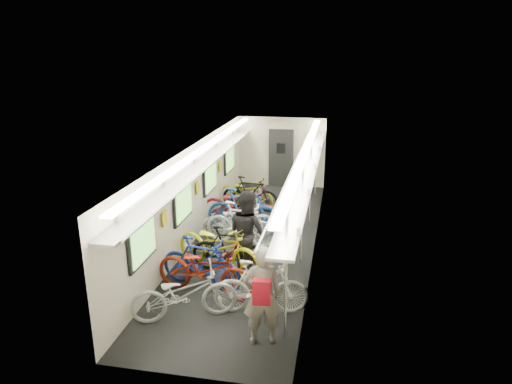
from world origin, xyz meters
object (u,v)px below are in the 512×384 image
at_px(bicycle_0, 184,294).
at_px(passenger_mid, 247,232).
at_px(bicycle_1, 201,263).
at_px(backpack, 262,292).
at_px(passenger_near, 262,295).

bearing_deg(bicycle_0, passenger_mid, -44.05).
xyz_separation_m(bicycle_1, passenger_mid, (0.76, 0.85, 0.37)).
distance_m(passenger_mid, backpack, 3.14).
height_order(passenger_near, backpack, passenger_near).
height_order(bicycle_1, backpack, backpack).
xyz_separation_m(passenger_mid, backpack, (0.84, -3.01, 0.37)).
height_order(bicycle_1, passenger_near, passenger_near).
xyz_separation_m(bicycle_0, passenger_near, (1.47, -0.42, 0.36)).
relative_size(bicycle_0, passenger_mid, 1.03).
distance_m(passenger_near, backpack, 0.76).
bearing_deg(bicycle_0, backpack, -147.23).
bearing_deg(bicycle_1, passenger_mid, -28.45).
relative_size(bicycle_1, passenger_mid, 0.98).
relative_size(bicycle_1, backpack, 4.72).
xyz_separation_m(bicycle_0, passenger_mid, (0.73, 1.97, 0.42)).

